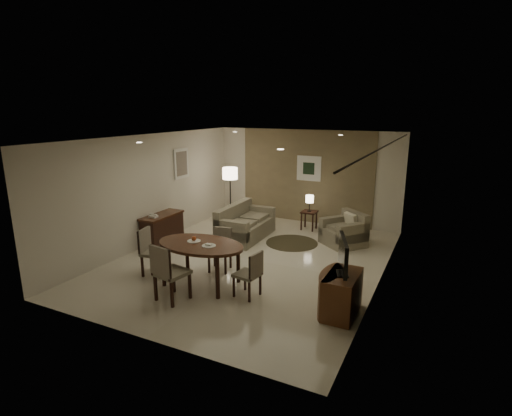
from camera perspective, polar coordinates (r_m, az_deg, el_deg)
The scene contains 31 objects.
room_shell at distance 8.94m, azimuth 0.57°, elevation 1.53°, with size 5.50×7.00×2.70m.
taupe_accent at distance 11.75m, azimuth 7.10°, elevation 4.47°, with size 3.96×0.03×2.70m, color olive.
curtain_wall at distance 7.80m, azimuth 17.28°, elevation -1.23°, with size 0.08×6.70×2.58m, color beige, non-canonical shape.
curtain_rod at distance 7.57m, azimuth 18.02°, elevation 8.44°, with size 0.03×0.03×6.80m, color black.
art_back_frame at distance 11.65m, azimuth 7.56°, elevation 5.62°, with size 0.72×0.03×0.72m, color silver.
art_back_canvas at distance 11.64m, azimuth 7.54°, elevation 5.61°, with size 0.34×0.01×0.34m, color black.
art_left_frame at distance 10.92m, azimuth -10.62°, elevation 6.26°, with size 0.03×0.60×0.80m, color silver.
art_left_canvas at distance 10.91m, azimuth -10.56°, elevation 6.26°, with size 0.01×0.46×0.64m, color gray.
downlight_nl at distance 7.69m, azimuth -16.34°, elevation 8.97°, with size 0.10×0.10×0.01m, color white.
downlight_nr at distance 6.17m, azimuth 3.53°, elevation 8.37°, with size 0.10×0.10×0.01m, color white.
downlight_fl at distance 10.63m, azimuth -3.03°, elevation 10.80°, with size 0.10×0.10×0.01m, color white.
downlight_fr at distance 9.58m, azimuth 12.00°, elevation 10.15°, with size 0.10×0.10×0.01m, color white.
console_desk at distance 10.17m, azimuth -13.22°, elevation -2.97°, with size 0.48×1.20×0.75m, color #4B2718, non-canonical shape.
telephone at distance 9.84m, azimuth -14.46°, elevation -1.05°, with size 0.20×0.14×0.09m, color white, non-canonical shape.
tv_cabinet at distance 6.80m, azimuth 12.20°, elevation -11.95°, with size 0.48×0.90×0.70m, color brown, non-canonical shape.
flat_tv at distance 6.54m, azimuth 12.33°, elevation -6.64°, with size 0.06×0.88×0.60m, color black, non-canonical shape.
dining_table at distance 7.75m, azimuth -7.84°, elevation -7.92°, with size 1.74×1.09×0.82m, color #4B2718, non-canonical shape.
chair_near at distance 7.19m, azimuth -11.91°, elevation -8.92°, with size 0.51×0.51×1.05m, color gray, non-canonical shape.
chair_far at distance 8.32m, azimuth -5.20°, elevation -6.04°, with size 0.43×0.43×0.88m, color gray, non-canonical shape.
chair_left at distance 8.34m, azimuth -14.24°, elevation -6.12°, with size 0.46×0.46×0.95m, color gray, non-canonical shape.
chair_right at distance 7.21m, azimuth -1.28°, elevation -9.39°, with size 0.41×0.41×0.85m, color gray, non-canonical shape.
plate_a at distance 7.75m, azimuth -8.85°, elevation -4.70°, with size 0.26×0.26×0.02m, color white.
plate_b at distance 7.45m, azimuth -6.76°, elevation -5.38°, with size 0.26×0.26×0.02m, color white.
fruit_apple at distance 7.73m, azimuth -8.87°, elevation -4.32°, with size 0.09×0.09×0.09m, color #9D3812.
napkin at distance 7.45m, azimuth -6.76°, elevation -5.22°, with size 0.12×0.08×0.03m, color white.
round_rug at distance 10.10m, azimuth 5.14°, elevation -4.97°, with size 1.30×1.30×0.01m, color #3F3423.
sofa at distance 10.34m, azimuth -1.44°, elevation -2.00°, with size 0.91×1.82×0.86m, color gray, non-canonical shape.
armchair at distance 10.04m, azimuth 12.40°, elevation -2.97°, with size 0.91×0.86×0.81m, color gray, non-canonical shape.
side_table at distance 11.19m, azimuth 7.57°, elevation -1.75°, with size 0.41×0.41×0.52m, color black, non-canonical shape.
table_lamp at distance 11.06m, azimuth 7.66°, elevation 0.79°, with size 0.22×0.22×0.50m, color #FFEAC1, non-canonical shape.
floor_lamp at distance 11.37m, azimuth -3.68°, elevation 1.60°, with size 0.42×0.42×1.68m, color #FFE5B7, non-canonical shape.
Camera 1 is at (3.76, -7.47, 3.31)m, focal length 28.00 mm.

